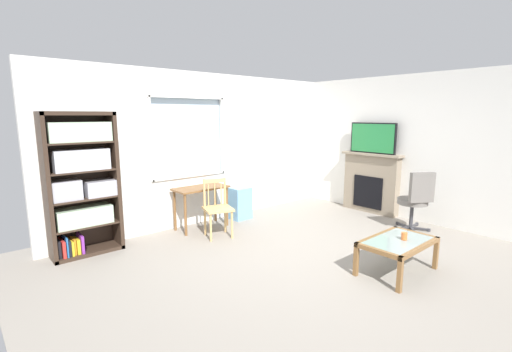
{
  "coord_description": "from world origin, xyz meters",
  "views": [
    {
      "loc": [
        -3.45,
        -2.98,
        1.89
      ],
      "look_at": [
        -0.11,
        0.86,
        1.01
      ],
      "focal_mm": 24.74,
      "sensor_mm": 36.0,
      "label": 1
    }
  ],
  "objects_px": {
    "tv": "(373,138)",
    "sippy_cup": "(404,236)",
    "fireplace": "(371,183)",
    "office_chair": "(416,198)",
    "desk_under_window": "(201,194)",
    "plastic_drawer_unit": "(238,203)",
    "coffee_table": "(398,245)",
    "bookshelf": "(81,180)",
    "wooden_chair": "(217,207)"
  },
  "relations": [
    {
      "from": "plastic_drawer_unit",
      "to": "tv",
      "type": "xyz_separation_m",
      "value": [
        2.21,
        -1.36,
        1.17
      ]
    },
    {
      "from": "tv",
      "to": "coffee_table",
      "type": "xyz_separation_m",
      "value": [
        -2.18,
        -1.71,
        -1.11
      ]
    },
    {
      "from": "fireplace",
      "to": "coffee_table",
      "type": "relative_size",
      "value": 1.26
    },
    {
      "from": "plastic_drawer_unit",
      "to": "office_chair",
      "type": "relative_size",
      "value": 0.58
    },
    {
      "from": "sippy_cup",
      "to": "tv",
      "type": "bearing_deg",
      "value": 39.59
    },
    {
      "from": "tv",
      "to": "desk_under_window",
      "type": "bearing_deg",
      "value": 156.75
    },
    {
      "from": "sippy_cup",
      "to": "bookshelf",
      "type": "bearing_deg",
      "value": 130.76
    },
    {
      "from": "wooden_chair",
      "to": "bookshelf",
      "type": "bearing_deg",
      "value": 160.69
    },
    {
      "from": "wooden_chair",
      "to": "coffee_table",
      "type": "height_order",
      "value": "wooden_chair"
    },
    {
      "from": "tv",
      "to": "office_chair",
      "type": "height_order",
      "value": "tv"
    },
    {
      "from": "coffee_table",
      "to": "plastic_drawer_unit",
      "type": "bearing_deg",
      "value": 90.61
    },
    {
      "from": "fireplace",
      "to": "plastic_drawer_unit",
      "type": "bearing_deg",
      "value": 148.67
    },
    {
      "from": "wooden_chair",
      "to": "office_chair",
      "type": "height_order",
      "value": "office_chair"
    },
    {
      "from": "office_chair",
      "to": "coffee_table",
      "type": "height_order",
      "value": "office_chair"
    },
    {
      "from": "tv",
      "to": "sippy_cup",
      "type": "height_order",
      "value": "tv"
    },
    {
      "from": "fireplace",
      "to": "office_chair",
      "type": "distance_m",
      "value": 1.23
    },
    {
      "from": "desk_under_window",
      "to": "sippy_cup",
      "type": "height_order",
      "value": "desk_under_window"
    },
    {
      "from": "tv",
      "to": "sippy_cup",
      "type": "xyz_separation_m",
      "value": [
        -2.12,
        -1.75,
        -1.0
      ]
    },
    {
      "from": "desk_under_window",
      "to": "office_chair",
      "type": "relative_size",
      "value": 0.91
    },
    {
      "from": "tv",
      "to": "office_chair",
      "type": "bearing_deg",
      "value": -113.15
    },
    {
      "from": "desk_under_window",
      "to": "office_chair",
      "type": "xyz_separation_m",
      "value": [
        2.56,
        -2.43,
        -0.03
      ]
    },
    {
      "from": "bookshelf",
      "to": "office_chair",
      "type": "bearing_deg",
      "value": -30.19
    },
    {
      "from": "desk_under_window",
      "to": "fireplace",
      "type": "relative_size",
      "value": 0.75
    },
    {
      "from": "wooden_chair",
      "to": "sippy_cup",
      "type": "xyz_separation_m",
      "value": [
        0.96,
        -2.55,
        -0.01
      ]
    },
    {
      "from": "desk_under_window",
      "to": "fireplace",
      "type": "distance_m",
      "value": 3.33
    },
    {
      "from": "tv",
      "to": "wooden_chair",
      "type": "bearing_deg",
      "value": 165.54
    },
    {
      "from": "tv",
      "to": "bookshelf",
      "type": "bearing_deg",
      "value": 163.74
    },
    {
      "from": "fireplace",
      "to": "coffee_table",
      "type": "bearing_deg",
      "value": -142.12
    },
    {
      "from": "wooden_chair",
      "to": "office_chair",
      "type": "distance_m",
      "value": 3.23
    },
    {
      "from": "bookshelf",
      "to": "plastic_drawer_unit",
      "type": "relative_size",
      "value": 3.32
    },
    {
      "from": "bookshelf",
      "to": "coffee_table",
      "type": "height_order",
      "value": "bookshelf"
    },
    {
      "from": "desk_under_window",
      "to": "office_chair",
      "type": "bearing_deg",
      "value": -43.51
    },
    {
      "from": "office_chair",
      "to": "sippy_cup",
      "type": "relative_size",
      "value": 11.11
    },
    {
      "from": "wooden_chair",
      "to": "office_chair",
      "type": "bearing_deg",
      "value": -36.5
    },
    {
      "from": "desk_under_window",
      "to": "office_chair",
      "type": "height_order",
      "value": "office_chair"
    },
    {
      "from": "bookshelf",
      "to": "coffee_table",
      "type": "bearing_deg",
      "value": -49.51
    },
    {
      "from": "fireplace",
      "to": "office_chair",
      "type": "bearing_deg",
      "value": -113.93
    },
    {
      "from": "coffee_table",
      "to": "sippy_cup",
      "type": "xyz_separation_m",
      "value": [
        0.06,
        -0.04,
        0.11
      ]
    },
    {
      "from": "bookshelf",
      "to": "sippy_cup",
      "type": "relative_size",
      "value": 21.53
    },
    {
      "from": "coffee_table",
      "to": "desk_under_window",
      "type": "bearing_deg",
      "value": 105.99
    },
    {
      "from": "tv",
      "to": "office_chair",
      "type": "xyz_separation_m",
      "value": [
        -0.48,
        -1.13,
        -0.9
      ]
    },
    {
      "from": "wooden_chair",
      "to": "plastic_drawer_unit",
      "type": "relative_size",
      "value": 1.54
    },
    {
      "from": "desk_under_window",
      "to": "sippy_cup",
      "type": "xyz_separation_m",
      "value": [
        0.93,
        -3.06,
        -0.13
      ]
    },
    {
      "from": "desk_under_window",
      "to": "tv",
      "type": "relative_size",
      "value": 0.97
    },
    {
      "from": "fireplace",
      "to": "sippy_cup",
      "type": "height_order",
      "value": "fireplace"
    },
    {
      "from": "desk_under_window",
      "to": "coffee_table",
      "type": "distance_m",
      "value": 3.15
    },
    {
      "from": "desk_under_window",
      "to": "coffee_table",
      "type": "relative_size",
      "value": 0.94
    },
    {
      "from": "plastic_drawer_unit",
      "to": "coffee_table",
      "type": "relative_size",
      "value": 0.61
    },
    {
      "from": "coffee_table",
      "to": "office_chair",
      "type": "bearing_deg",
      "value": 18.98
    },
    {
      "from": "coffee_table",
      "to": "bookshelf",
      "type": "bearing_deg",
      "value": 130.49
    }
  ]
}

